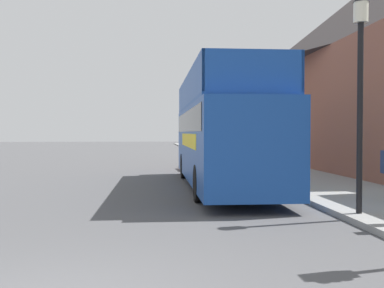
{
  "coord_description": "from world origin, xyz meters",
  "views": [
    {
      "loc": [
        1.1,
        -4.87,
        1.95
      ],
      "look_at": [
        2.6,
        10.62,
        1.56
      ],
      "focal_mm": 42.0,
      "sensor_mm": 36.0,
      "label": 1
    }
  ],
  "objects_px": {
    "parked_car_ahead_of_bus": "(209,156)",
    "lamp_post_nearest": "(360,62)",
    "tour_bus": "(221,136)",
    "lamp_post_second": "(258,101)"
  },
  "relations": [
    {
      "from": "parked_car_ahead_of_bus",
      "to": "lamp_post_nearest",
      "type": "bearing_deg",
      "value": -85.46
    },
    {
      "from": "tour_bus",
      "to": "lamp_post_second",
      "type": "xyz_separation_m",
      "value": [
        2.07,
        2.93,
        1.49
      ]
    },
    {
      "from": "tour_bus",
      "to": "parked_car_ahead_of_bus",
      "type": "relative_size",
      "value": 2.48
    },
    {
      "from": "lamp_post_second",
      "to": "parked_car_ahead_of_bus",
      "type": "bearing_deg",
      "value": 106.79
    },
    {
      "from": "tour_bus",
      "to": "lamp_post_second",
      "type": "bearing_deg",
      "value": 55.63
    },
    {
      "from": "lamp_post_nearest",
      "to": "parked_car_ahead_of_bus",
      "type": "bearing_deg",
      "value": 96.19
    },
    {
      "from": "parked_car_ahead_of_bus",
      "to": "lamp_post_nearest",
      "type": "height_order",
      "value": "lamp_post_nearest"
    },
    {
      "from": "lamp_post_nearest",
      "to": "lamp_post_second",
      "type": "bearing_deg",
      "value": 90.34
    },
    {
      "from": "parked_car_ahead_of_bus",
      "to": "lamp_post_nearest",
      "type": "distance_m",
      "value": 14.3
    },
    {
      "from": "tour_bus",
      "to": "lamp_post_nearest",
      "type": "xyz_separation_m",
      "value": [
        2.12,
        -6.18,
        1.7
      ]
    }
  ]
}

